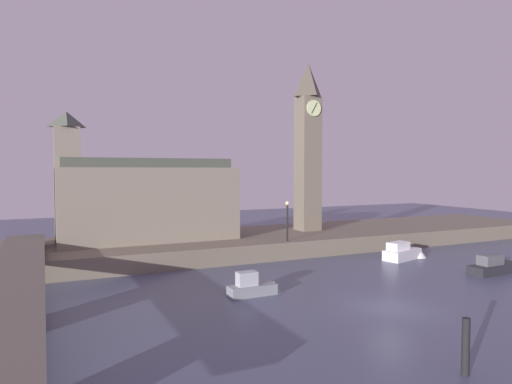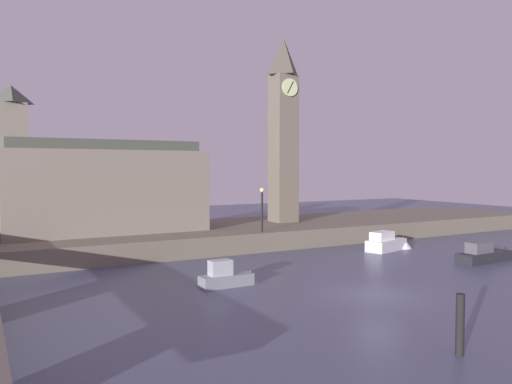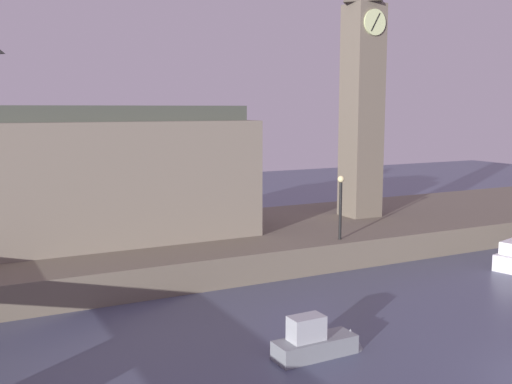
{
  "view_description": "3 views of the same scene",
  "coord_description": "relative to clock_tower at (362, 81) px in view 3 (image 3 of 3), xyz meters",
  "views": [
    {
      "loc": [
        -17.25,
        -19.37,
        7.64
      ],
      "look_at": [
        -0.21,
        17.11,
        5.68
      ],
      "focal_mm": 31.97,
      "sensor_mm": 36.0,
      "label": 1
    },
    {
      "loc": [
        -17.81,
        -19.36,
        6.55
      ],
      "look_at": [
        2.26,
        16.81,
        4.53
      ],
      "focal_mm": 35.49,
      "sensor_mm": 36.0,
      "label": 2
    },
    {
      "loc": [
        -16.76,
        -11.17,
        8.52
      ],
      "look_at": [
        -2.0,
        17.5,
        4.0
      ],
      "focal_mm": 42.17,
      "sensor_mm": 36.0,
      "label": 3
    }
  ],
  "objects": [
    {
      "name": "far_embankment",
      "position": [
        -7.09,
        -0.3,
        -9.48
      ],
      "size": [
        70.0,
        12.0,
        1.5
      ],
      "primitive_type": "cube",
      "color": "#6B6051",
      "rests_on": "ground"
    },
    {
      "name": "clock_tower",
      "position": [
        0.0,
        0.0,
        0.0
      ],
      "size": [
        2.3,
        2.35,
        16.88
      ],
      "color": "#6B6051",
      "rests_on": "far_embankment"
    },
    {
      "name": "parliament_hall",
      "position": [
        -16.5,
        0.3,
        -5.17
      ],
      "size": [
        15.07,
        5.79,
        10.86
      ],
      "color": "slate",
      "rests_on": "far_embankment"
    },
    {
      "name": "streetlamp",
      "position": [
        -5.33,
        -5.37,
        -6.54
      ],
      "size": [
        0.36,
        0.36,
        3.45
      ],
      "color": "black",
      "rests_on": "far_embankment"
    },
    {
      "name": "boat_cruiser_grey",
      "position": [
        -12.77,
        -14.81,
        -9.73
      ],
      "size": [
        3.47,
        1.1,
        1.51
      ],
      "color": "gray",
      "rests_on": "ground"
    }
  ]
}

